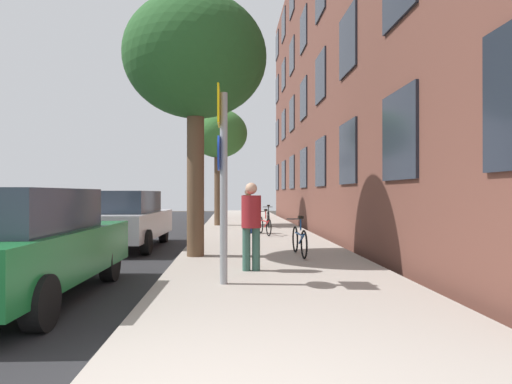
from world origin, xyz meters
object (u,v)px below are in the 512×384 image
sign_post (222,169)px  tree_near (196,59)px  bicycle_1 (265,225)px  pedestrian_0 (251,220)px  car_0 (21,244)px  traffic_light (221,173)px  tree_far (219,135)px  car_1 (126,219)px  pedestrian_2 (247,206)px  bicycle_2 (268,218)px  pedestrian_1 (248,209)px  bicycle_0 (299,240)px

sign_post → tree_near: size_ratio=0.52×
tree_near → bicycle_1: tree_near is taller
bicycle_1 → pedestrian_0: bearing=-96.6°
car_0 → traffic_light: bearing=82.8°
sign_post → tree_far: bearing=91.9°
tree_near → car_1: (-2.14, 2.35, -3.81)m
sign_post → pedestrian_2: bearing=85.9°
tree_near → car_0: (-2.16, -3.66, -3.81)m
traffic_light → tree_far: size_ratio=0.74×
tree_far → bicycle_2: tree_far is taller
pedestrian_1 → sign_post: bearing=-95.1°
pedestrian_0 → pedestrian_2: size_ratio=1.02×
bicycle_1 → car_1: (-4.14, -2.61, 0.37)m
bicycle_1 → bicycle_2: bicycle_2 is taller
bicycle_2 → car_0: car_0 is taller
tree_far → tree_near: bearing=-91.6°
traffic_light → car_1: 13.32m
pedestrian_2 → car_0: bearing=-106.8°
tree_near → bicycle_0: size_ratio=3.51×
pedestrian_0 → pedestrian_2: 10.50m
car_1 → bicycle_2: bearing=52.7°
sign_post → car_0: sign_post is taller
pedestrian_2 → tree_far: bearing=140.8°
bicycle_2 → car_1: bearing=-127.3°
bicycle_1 → car_1: 4.90m
bicycle_0 → pedestrian_2: (-0.89, 8.62, 0.56)m
bicycle_2 → car_1: size_ratio=0.39×
pedestrian_1 → pedestrian_2: bearing=88.6°
bicycle_1 → pedestrian_1: (-0.55, 0.54, 0.52)m
pedestrian_1 → pedestrian_2: size_ratio=0.95×
tree_near → bicycle_1: 6.79m
car_0 → tree_near: bearing=59.4°
sign_post → pedestrian_1: sign_post is taller
tree_near → bicycle_2: (2.42, 8.36, -4.16)m
sign_post → bicycle_2: size_ratio=1.82×
bicycle_1 → pedestrian_1: bearing=135.5°
bicycle_1 → tree_near: bearing=-111.9°
bicycle_1 → bicycle_2: 3.42m
sign_post → bicycle_0: size_ratio=1.84×
pedestrian_0 → sign_post: bearing=-114.7°
bicycle_0 → car_0: size_ratio=0.39×
sign_post → tree_near: bearing=102.4°
sign_post → bicycle_1: size_ratio=1.89×
bicycle_2 → pedestrian_1: size_ratio=1.13×
pedestrian_2 → pedestrian_1: bearing=-91.4°
tree_near → bicycle_0: 4.82m
pedestrian_0 → car_0: bearing=-153.0°
bicycle_0 → bicycle_1: 5.05m
car_0 → bicycle_0: bearing=38.2°
pedestrian_1 → tree_near: bearing=-104.6°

